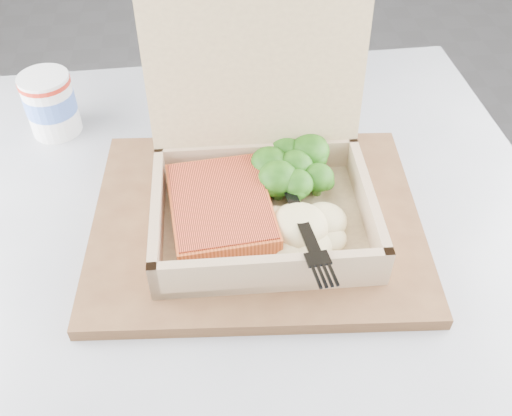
{
  "coord_description": "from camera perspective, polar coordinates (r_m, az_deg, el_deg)",
  "views": [
    {
      "loc": [
        -0.17,
        -0.92,
        1.17
      ],
      "look_at": [
        -0.12,
        -0.49,
        0.74
      ],
      "focal_mm": 40.0,
      "sensor_mm": 36.0,
      "label": 1
    }
  ],
  "objects": [
    {
      "name": "broccoli_pile",
      "position": [
        0.65,
        3.94,
        3.71
      ],
      "size": [
        0.1,
        0.1,
        0.04
      ],
      "primitive_type": null,
      "color": "#337E1C",
      "rests_on": "takeout_container"
    },
    {
      "name": "takeout_container",
      "position": [
        0.61,
        0.48,
        3.96
      ],
      "size": [
        0.24,
        0.21,
        0.22
      ],
      "rotation": [
        0.0,
        0.0,
        -0.03
      ],
      "color": "tan",
      "rests_on": "serving_tray"
    },
    {
      "name": "serving_tray",
      "position": [
        0.64,
        0.05,
        -1.25
      ],
      "size": [
        0.39,
        0.32,
        0.02
      ],
      "primitive_type": "cube",
      "rotation": [
        0.0,
        0.0,
        -0.08
      ],
      "color": "brown",
      "rests_on": "cafe_table"
    },
    {
      "name": "floor",
      "position": [
        1.49,
        2.45,
        -6.52
      ],
      "size": [
        4.0,
        4.0,
        0.0
      ],
      "primitive_type": "plane",
      "color": "gray",
      "rests_on": "ground"
    },
    {
      "name": "cafe_table",
      "position": [
        0.79,
        -0.05,
        -10.17
      ],
      "size": [
        0.72,
        0.72,
        0.7
      ],
      "rotation": [
        0.0,
        0.0,
        0.02
      ],
      "color": "black",
      "rests_on": "floor"
    },
    {
      "name": "receipt",
      "position": [
        0.8,
        -0.33,
        8.98
      ],
      "size": [
        0.09,
        0.15,
        0.0
      ],
      "primitive_type": "cube",
      "rotation": [
        0.0,
        0.0,
        0.08
      ],
      "color": "white",
      "rests_on": "cafe_table"
    },
    {
      "name": "salmon_fillet",
      "position": [
        0.61,
        -3.55,
        -0.19
      ],
      "size": [
        0.12,
        0.15,
        0.03
      ],
      "primitive_type": "cube",
      "rotation": [
        0.0,
        0.0,
        0.08
      ],
      "color": "#CF5E28",
      "rests_on": "takeout_container"
    },
    {
      "name": "paper_cup",
      "position": [
        0.8,
        -19.91,
        9.9
      ],
      "size": [
        0.07,
        0.07,
        0.08
      ],
      "color": "silver",
      "rests_on": "cafe_table"
    },
    {
      "name": "mashed_potatoes",
      "position": [
        0.59,
        4.35,
        -1.75
      ],
      "size": [
        0.1,
        0.09,
        0.03
      ],
      "primitive_type": "ellipsoid",
      "color": "#F5E69F",
      "rests_on": "takeout_container"
    },
    {
      "name": "plastic_fork",
      "position": [
        0.6,
        3.9,
        0.6
      ],
      "size": [
        0.03,
        0.16,
        0.02
      ],
      "rotation": [
        0.0,
        0.0,
        3.23
      ],
      "color": "black",
      "rests_on": "mashed_potatoes"
    }
  ]
}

